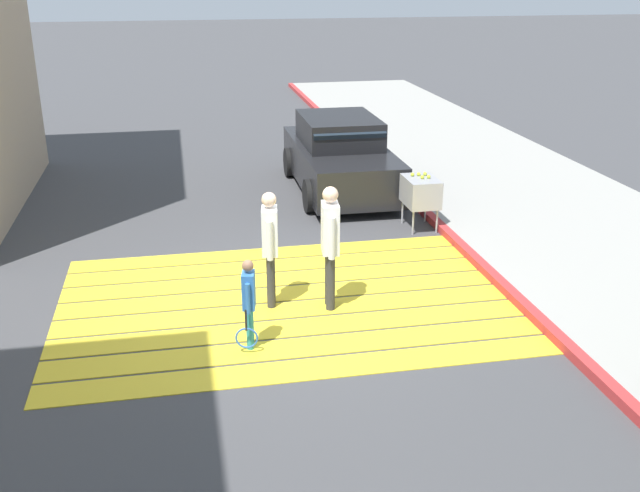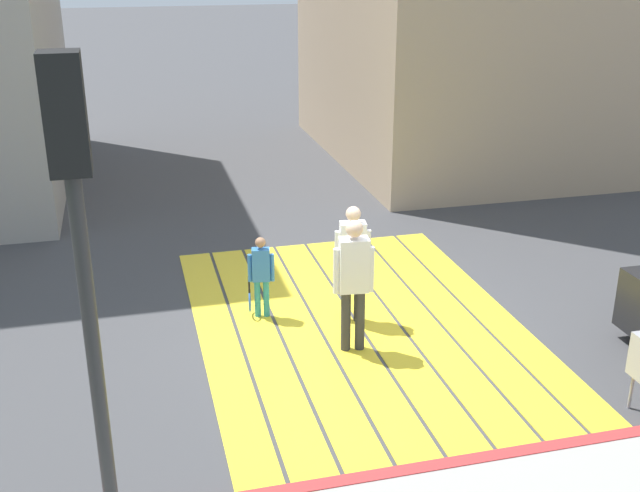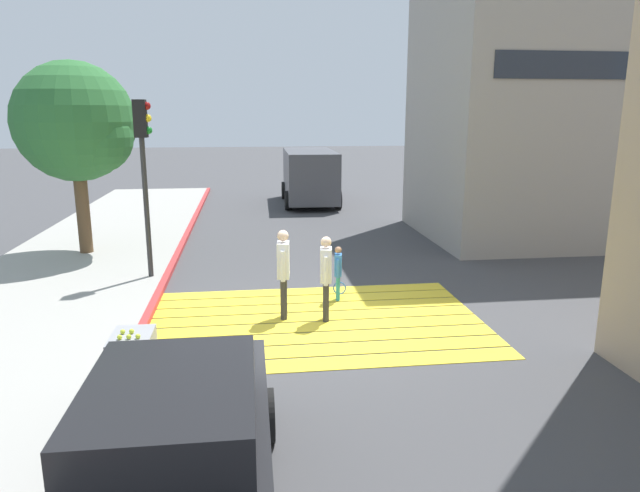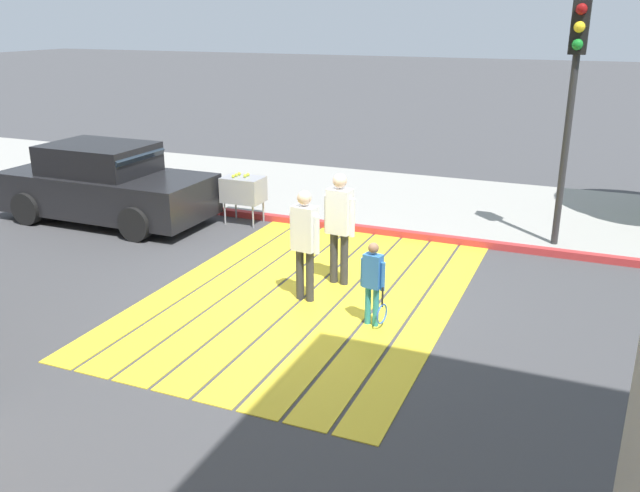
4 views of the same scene
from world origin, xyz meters
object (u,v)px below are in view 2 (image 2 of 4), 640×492
object	(u,v)px
traffic_light_corner	(78,222)
pedestrian_adult_lead	(354,276)
pedestrian_adult_trailing	(353,256)
pedestrian_child_with_racket	(260,273)

from	to	relation	value
traffic_light_corner	pedestrian_adult_lead	xyz separation A→B (m)	(2.98, -2.99, -2.01)
pedestrian_adult_lead	pedestrian_adult_trailing	bearing A→B (deg)	-15.85
pedestrian_adult_lead	pedestrian_child_with_racket	world-z (taller)	pedestrian_adult_lead
traffic_light_corner	pedestrian_adult_lead	distance (m)	4.67
pedestrian_adult_lead	pedestrian_adult_trailing	distance (m)	0.83
pedestrian_adult_trailing	pedestrian_adult_lead	bearing A→B (deg)	164.15
pedestrian_adult_trailing	pedestrian_child_with_racket	xyz separation A→B (m)	(0.43, 1.19, -0.31)
pedestrian_adult_trailing	pedestrian_child_with_racket	world-z (taller)	pedestrian_adult_trailing
pedestrian_adult_lead	pedestrian_adult_trailing	xyz separation A→B (m)	(0.80, -0.23, -0.06)
traffic_light_corner	pedestrian_child_with_racket	world-z (taller)	traffic_light_corner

